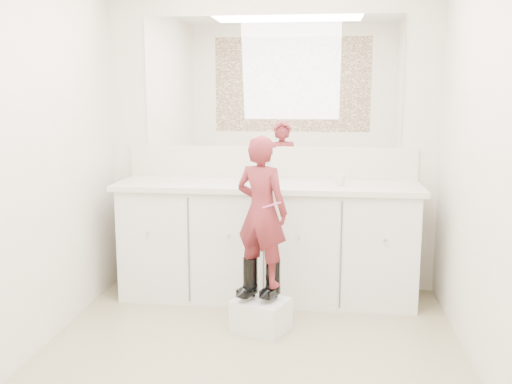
# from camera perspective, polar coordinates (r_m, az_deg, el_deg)

# --- Properties ---
(floor) EXTENTS (3.00, 3.00, 0.00)m
(floor) POSITION_cam_1_polar(r_m,az_deg,el_deg) (3.40, -1.01, -17.47)
(floor) COLOR #857957
(floor) RESTS_ON ground
(wall_back) EXTENTS (2.60, 0.00, 2.60)m
(wall_back) POSITION_cam_1_polar(r_m,az_deg,el_deg) (4.52, 1.52, 5.35)
(wall_back) COLOR beige
(wall_back) RESTS_ON floor
(wall_front) EXTENTS (2.60, 0.00, 2.60)m
(wall_front) POSITION_cam_1_polar(r_m,az_deg,el_deg) (1.59, -8.48, -3.58)
(wall_front) COLOR beige
(wall_front) RESTS_ON floor
(wall_left) EXTENTS (0.00, 3.00, 3.00)m
(wall_left) POSITION_cam_1_polar(r_m,az_deg,el_deg) (3.46, -22.95, 3.11)
(wall_left) COLOR beige
(wall_left) RESTS_ON floor
(wall_right) EXTENTS (0.00, 3.00, 3.00)m
(wall_right) POSITION_cam_1_polar(r_m,az_deg,el_deg) (3.14, 23.18, 2.46)
(wall_right) COLOR beige
(wall_right) RESTS_ON floor
(vanity_cabinet) EXTENTS (2.20, 0.55, 0.85)m
(vanity_cabinet) POSITION_cam_1_polar(r_m,az_deg,el_deg) (4.38, 1.15, -5.10)
(vanity_cabinet) COLOR silver
(vanity_cabinet) RESTS_ON floor
(countertop) EXTENTS (2.28, 0.58, 0.04)m
(countertop) POSITION_cam_1_polar(r_m,az_deg,el_deg) (4.27, 1.15, 0.62)
(countertop) COLOR beige
(countertop) RESTS_ON vanity_cabinet
(backsplash) EXTENTS (2.28, 0.03, 0.25)m
(backsplash) POSITION_cam_1_polar(r_m,az_deg,el_deg) (4.52, 1.50, 3.00)
(backsplash) COLOR beige
(backsplash) RESTS_ON countertop
(mirror) EXTENTS (2.00, 0.02, 1.00)m
(mirror) POSITION_cam_1_polar(r_m,az_deg,el_deg) (4.49, 1.54, 10.94)
(mirror) COLOR white
(mirror) RESTS_ON wall_back
(dot_panel) EXTENTS (2.00, 0.01, 1.20)m
(dot_panel) POSITION_cam_1_polar(r_m,az_deg,el_deg) (1.55, -8.82, 12.86)
(dot_panel) COLOR #472819
(dot_panel) RESTS_ON wall_front
(faucet) EXTENTS (0.08, 0.08, 0.10)m
(faucet) POSITION_cam_1_polar(r_m,az_deg,el_deg) (4.43, 1.36, 1.86)
(faucet) COLOR silver
(faucet) RESTS_ON countertop
(cup) EXTENTS (0.11, 0.11, 0.09)m
(cup) POSITION_cam_1_polar(r_m,az_deg,el_deg) (4.21, 8.36, 1.24)
(cup) COLOR beige
(cup) RESTS_ON countertop
(soap_bottle) EXTENTS (0.12, 0.12, 0.21)m
(soap_bottle) POSITION_cam_1_polar(r_m,az_deg,el_deg) (4.33, -0.02, 2.43)
(soap_bottle) COLOR beige
(soap_bottle) RESTS_ON countertop
(step_stool) EXTENTS (0.42, 0.39, 0.21)m
(step_stool) POSITION_cam_1_polar(r_m,az_deg,el_deg) (3.87, 0.52, -12.19)
(step_stool) COLOR silver
(step_stool) RESTS_ON floor
(boot_left) EXTENTS (0.17, 0.21, 0.28)m
(boot_left) POSITION_cam_1_polar(r_m,az_deg,el_deg) (3.81, -0.57, -8.60)
(boot_left) COLOR black
(boot_left) RESTS_ON step_stool
(boot_right) EXTENTS (0.17, 0.21, 0.28)m
(boot_right) POSITION_cam_1_polar(r_m,az_deg,el_deg) (3.79, 1.70, -8.69)
(boot_right) COLOR black
(boot_right) RESTS_ON step_stool
(toddler) EXTENTS (0.42, 0.36, 0.98)m
(toddler) POSITION_cam_1_polar(r_m,az_deg,el_deg) (3.68, 0.57, -1.95)
(toddler) COLOR #AE353E
(toddler) RESTS_ON step_stool
(toothbrush) EXTENTS (0.13, 0.06, 0.06)m
(toothbrush) POSITION_cam_1_polar(r_m,az_deg,el_deg) (3.58, 1.55, -1.34)
(toothbrush) COLOR #DE5691
(toothbrush) RESTS_ON toddler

